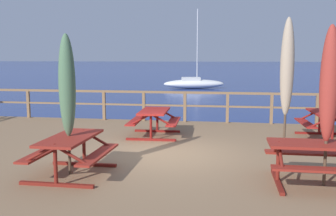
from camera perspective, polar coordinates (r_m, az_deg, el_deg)
ground_plane at (r=9.40m, az=-0.69°, el=-11.26°), size 600.00×600.00×0.00m
wooden_deck at (r=9.29m, az=-0.69°, el=-9.04°), size 15.29×9.44×0.76m
railing_waterside_far at (r=13.52m, az=2.55°, el=1.01°), size 15.09×0.10×1.09m
picnic_table_back_right at (r=11.04m, az=-2.08°, el=-1.44°), size 1.47×1.67×0.78m
picnic_table_mid_right at (r=7.35m, az=22.05°, el=-6.51°), size 1.86×1.40×0.78m
picnic_table_back_left at (r=7.62m, az=-14.38°, el=-5.75°), size 1.41×1.70×0.78m
picnic_table_front_right at (r=11.57m, az=22.62°, el=-1.61°), size 1.46×1.67×0.78m
patio_umbrella_tall_back_left at (r=9.41m, az=17.43°, el=5.81°), size 0.32×0.32×3.22m
patio_umbrella_tall_front at (r=7.16m, az=23.03°, el=3.22°), size 0.32×0.32×2.84m
patio_umbrella_tall_back_right at (r=7.51m, az=-14.89°, el=3.20°), size 0.32×0.32×2.73m
sailboat_distant at (r=37.85m, az=3.88°, el=3.72°), size 6.22×2.93×7.72m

